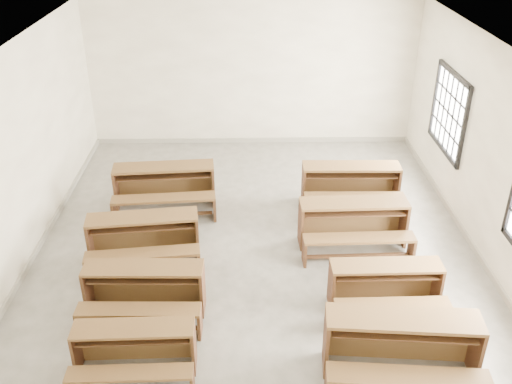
{
  "coord_description": "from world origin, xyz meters",
  "views": [
    {
      "loc": [
        -0.15,
        -7.68,
        5.16
      ],
      "look_at": [
        0.0,
        0.0,
        1.0
      ],
      "focal_mm": 40.0,
      "sensor_mm": 36.0,
      "label": 1
    }
  ],
  "objects_px": {
    "desk_set_2": "(144,236)",
    "desk_set_7": "(351,183)",
    "desk_set_4": "(402,344)",
    "desk_set_0": "(134,347)",
    "desk_set_6": "(353,221)",
    "desk_set_1": "(144,287)",
    "desk_set_5": "(386,284)",
    "desk_set_3": "(165,184)"
  },
  "relations": [
    {
      "from": "desk_set_4",
      "to": "desk_set_7",
      "type": "xyz_separation_m",
      "value": [
        0.08,
        4.06,
        -0.01
      ]
    },
    {
      "from": "desk_set_0",
      "to": "desk_set_2",
      "type": "distance_m",
      "value": 2.33
    },
    {
      "from": "desk_set_5",
      "to": "desk_set_7",
      "type": "xyz_separation_m",
      "value": [
        -0.01,
        2.84,
        0.06
      ]
    },
    {
      "from": "desk_set_5",
      "to": "desk_set_6",
      "type": "height_order",
      "value": "desk_set_6"
    },
    {
      "from": "desk_set_2",
      "to": "desk_set_5",
      "type": "distance_m",
      "value": 3.65
    },
    {
      "from": "desk_set_4",
      "to": "desk_set_6",
      "type": "height_order",
      "value": "desk_set_4"
    },
    {
      "from": "desk_set_3",
      "to": "desk_set_5",
      "type": "height_order",
      "value": "desk_set_3"
    },
    {
      "from": "desk_set_0",
      "to": "desk_set_6",
      "type": "height_order",
      "value": "desk_set_6"
    },
    {
      "from": "desk_set_6",
      "to": "desk_set_7",
      "type": "height_order",
      "value": "desk_set_7"
    },
    {
      "from": "desk_set_4",
      "to": "desk_set_7",
      "type": "bearing_deg",
      "value": 93.87
    },
    {
      "from": "desk_set_5",
      "to": "desk_set_2",
      "type": "bearing_deg",
      "value": 160.07
    },
    {
      "from": "desk_set_2",
      "to": "desk_set_4",
      "type": "bearing_deg",
      "value": -41.99
    },
    {
      "from": "desk_set_2",
      "to": "desk_set_7",
      "type": "distance_m",
      "value": 3.82
    },
    {
      "from": "desk_set_2",
      "to": "desk_set_7",
      "type": "height_order",
      "value": "desk_set_7"
    },
    {
      "from": "desk_set_0",
      "to": "desk_set_2",
      "type": "relative_size",
      "value": 0.82
    },
    {
      "from": "desk_set_6",
      "to": "desk_set_3",
      "type": "bearing_deg",
      "value": 156.02
    },
    {
      "from": "desk_set_1",
      "to": "desk_set_4",
      "type": "distance_m",
      "value": 3.38
    },
    {
      "from": "desk_set_3",
      "to": "desk_set_4",
      "type": "relative_size",
      "value": 0.99
    },
    {
      "from": "desk_set_0",
      "to": "desk_set_4",
      "type": "distance_m",
      "value": 3.12
    },
    {
      "from": "desk_set_3",
      "to": "desk_set_7",
      "type": "distance_m",
      "value": 3.32
    },
    {
      "from": "desk_set_1",
      "to": "desk_set_4",
      "type": "height_order",
      "value": "desk_set_4"
    },
    {
      "from": "desk_set_6",
      "to": "desk_set_0",
      "type": "bearing_deg",
      "value": -140.26
    },
    {
      "from": "desk_set_1",
      "to": "desk_set_2",
      "type": "height_order",
      "value": "desk_set_2"
    },
    {
      "from": "desk_set_1",
      "to": "desk_set_7",
      "type": "height_order",
      "value": "desk_set_7"
    },
    {
      "from": "desk_set_7",
      "to": "desk_set_6",
      "type": "bearing_deg",
      "value": -96.53
    },
    {
      "from": "desk_set_0",
      "to": "desk_set_4",
      "type": "bearing_deg",
      "value": -3.11
    },
    {
      "from": "desk_set_1",
      "to": "desk_set_7",
      "type": "bearing_deg",
      "value": 43.0
    },
    {
      "from": "desk_set_3",
      "to": "desk_set_7",
      "type": "relative_size",
      "value": 1.05
    },
    {
      "from": "desk_set_0",
      "to": "desk_set_6",
      "type": "bearing_deg",
      "value": 40.07
    },
    {
      "from": "desk_set_2",
      "to": "desk_set_5",
      "type": "relative_size",
      "value": 1.16
    },
    {
      "from": "desk_set_2",
      "to": "desk_set_3",
      "type": "distance_m",
      "value": 1.66
    },
    {
      "from": "desk_set_1",
      "to": "desk_set_2",
      "type": "distance_m",
      "value": 1.26
    },
    {
      "from": "desk_set_4",
      "to": "desk_set_5",
      "type": "xyz_separation_m",
      "value": [
        0.09,
        1.22,
        -0.07
      ]
    },
    {
      "from": "desk_set_5",
      "to": "desk_set_7",
      "type": "distance_m",
      "value": 2.84
    },
    {
      "from": "desk_set_6",
      "to": "desk_set_7",
      "type": "xyz_separation_m",
      "value": [
        0.17,
        1.3,
        0.01
      ]
    },
    {
      "from": "desk_set_7",
      "to": "desk_set_1",
      "type": "bearing_deg",
      "value": -137.33
    },
    {
      "from": "desk_set_0",
      "to": "desk_set_4",
      "type": "height_order",
      "value": "desk_set_4"
    },
    {
      "from": "desk_set_0",
      "to": "desk_set_4",
      "type": "relative_size",
      "value": 0.77
    },
    {
      "from": "desk_set_2",
      "to": "desk_set_4",
      "type": "height_order",
      "value": "desk_set_4"
    },
    {
      "from": "desk_set_0",
      "to": "desk_set_2",
      "type": "bearing_deg",
      "value": 94.7
    },
    {
      "from": "desk_set_4",
      "to": "desk_set_3",
      "type": "bearing_deg",
      "value": 133.59
    },
    {
      "from": "desk_set_4",
      "to": "desk_set_5",
      "type": "height_order",
      "value": "desk_set_4"
    }
  ]
}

